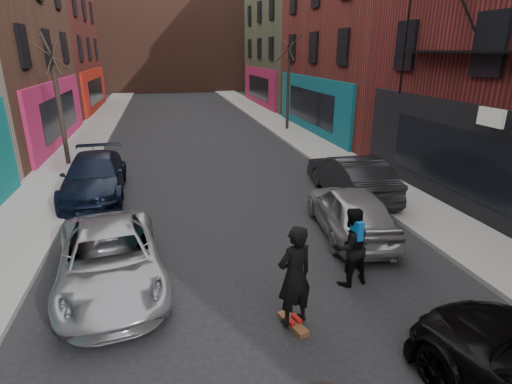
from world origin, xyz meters
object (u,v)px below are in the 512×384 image
parked_left_far (110,259)px  parked_right_end (350,176)px  tree_right_far (288,75)px  skateboard (293,324)px  parked_left_end (94,176)px  tree_left_far (57,91)px  pedestrian (350,247)px  skateboarder (295,276)px  parked_right_far (350,210)px

parked_left_far → parked_right_end: parked_right_end is taller
tree_right_far → skateboard: size_ratio=8.50×
parked_left_end → skateboard: parked_left_end is taller
parked_left_far → skateboard: parked_left_far is taller
tree_left_far → skateboard: size_ratio=8.12×
parked_right_end → pedestrian: (-2.58, -5.30, 0.16)m
skateboarder → parked_right_far: bearing=-145.4°
tree_left_far → parked_right_far: (9.40, -9.60, -2.65)m
parked_right_end → parked_left_far: bearing=28.6°
parked_right_end → skateboarder: bearing=57.1°
tree_left_far → parked_left_far: 11.60m
tree_right_far → skateboarder: size_ratio=3.37×
skateboarder → tree_left_far: bearing=-80.4°
parked_right_far → parked_right_end: (1.40, 2.88, 0.04)m
parked_left_end → skateboard: size_ratio=6.34×
tree_right_far → parked_left_far: 19.52m
parked_left_end → parked_right_far: parked_left_end is taller
pedestrian → skateboard: bearing=24.1°
tree_left_far → pedestrian: tree_left_far is taller
parked_left_end → pedestrian: bearing=-51.4°
parked_right_far → parked_right_end: 3.20m
tree_left_far → pedestrian: size_ratio=3.53×
parked_left_end → parked_right_end: parked_right_end is taller
parked_left_end → tree_left_far: bearing=110.0°
parked_left_end → skateboarder: size_ratio=2.52×
skateboard → tree_right_far: bearing=56.3°
parked_left_end → skateboarder: 9.89m
parked_left_far → skateboard: size_ratio=5.94×
tree_left_far → parked_left_end: tree_left_far is taller
parked_right_end → parked_right_far: bearing=64.6°
parked_left_far → skateboarder: size_ratio=2.36×
tree_left_far → parked_left_far: (3.00, -10.87, -2.72)m
tree_right_far → parked_right_end: bearing=-97.2°
parked_right_end → pedestrian: 5.90m
skateboard → parked_right_far: bearing=34.6°
parked_left_far → pedestrian: 5.35m
parked_left_end → parked_right_far: bearing=-35.8°
tree_right_far → skateboard: 20.36m
tree_right_far → parked_right_end: size_ratio=1.45×
pedestrian → parked_left_end: bearing=-60.1°
tree_left_far → parked_right_far: bearing=-45.6°
pedestrian → parked_right_end: bearing=-126.4°
tree_right_far → parked_right_far: 16.13m
parked_right_end → skateboarder: (-4.27, -6.47, 0.34)m
tree_right_far → parked_left_far: bearing=-119.1°
tree_left_far → parked_left_end: bearing=-68.1°
parked_left_end → parked_right_end: (8.99, -2.22, 0.04)m
tree_right_far → parked_right_far: tree_right_far is taller
parked_right_end → pedestrian: pedestrian is taller
tree_left_far → tree_right_far: size_ratio=0.96×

